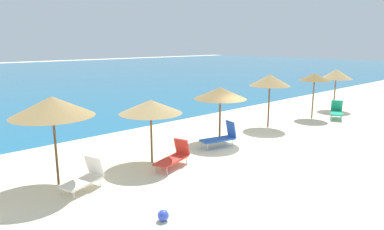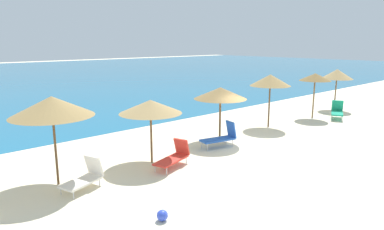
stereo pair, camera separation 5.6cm
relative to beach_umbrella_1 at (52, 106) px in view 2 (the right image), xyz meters
The scene contains 13 objects.
ground_plane 8.81m from the beach_umbrella_1, 13.85° to the right, with size 160.00×160.00×0.00m, color beige.
sea_water 40.30m from the beach_umbrella_1, 78.29° to the left, with size 160.00×69.25×0.01m, color #1E6B93.
beach_umbrella_1 is the anchor object (origin of this frame).
beach_umbrella_2 3.61m from the beach_umbrella_1, ahead, with size 2.42×2.42×2.50m.
beach_umbrella_3 7.75m from the beach_umbrella_1, ahead, with size 2.48×2.48×2.59m.
beach_umbrella_4 11.81m from the beach_umbrella_1, ahead, with size 2.21×2.21×2.93m.
beach_umbrella_5 15.85m from the beach_umbrella_1, ahead, with size 1.92×1.92×2.78m.
beach_umbrella_6 19.44m from the beach_umbrella_1, ahead, with size 2.13×2.13×2.82m.
lounge_chair_0 7.47m from the beach_umbrella_1, ahead, with size 1.73×0.97×1.14m.
lounge_chair_1 2.49m from the beach_umbrella_1, 59.06° to the right, with size 1.52×1.06×1.00m.
lounge_chair_2 4.72m from the beach_umbrella_1, 17.56° to the right, with size 1.75×1.06×0.97m.
lounge_chair_4 16.98m from the beach_umbrella_1, ahead, with size 1.73×1.31×1.07m.
beach_ball 5.05m from the beach_umbrella_1, 75.21° to the right, with size 0.30×0.30×0.30m, color blue.
Camera 2 is at (-12.10, -9.01, 4.66)m, focal length 32.41 mm.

